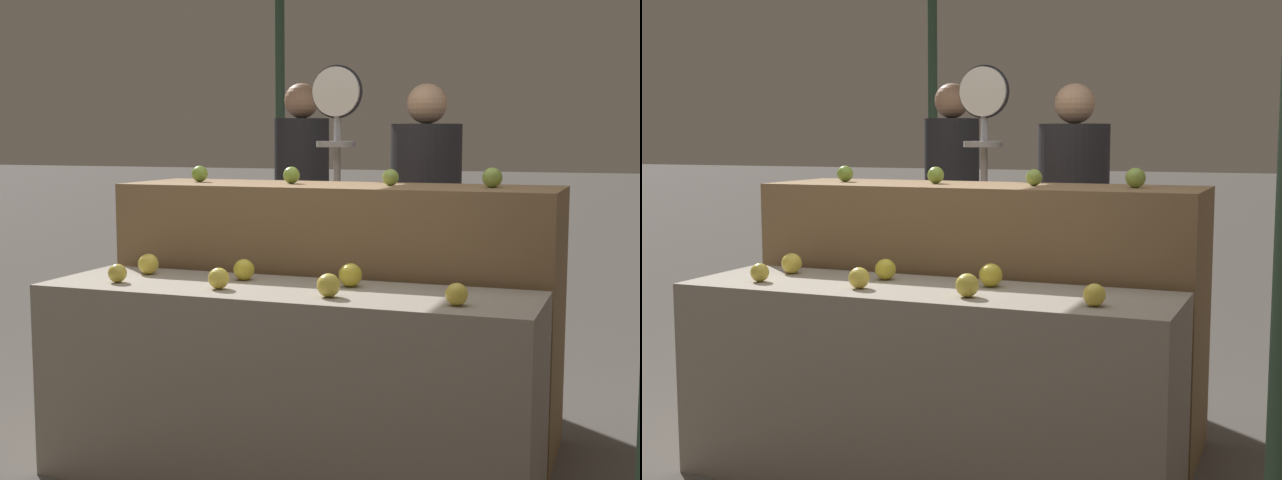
{
  "view_description": "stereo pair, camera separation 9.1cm",
  "coord_description": "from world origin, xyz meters",
  "views": [
    {
      "loc": [
        1.27,
        -3.04,
        1.33
      ],
      "look_at": [
        0.03,
        0.3,
        0.91
      ],
      "focal_mm": 50.0,
      "sensor_mm": 36.0,
      "label": 1
    },
    {
      "loc": [
        1.36,
        -3.01,
        1.33
      ],
      "look_at": [
        0.03,
        0.3,
        0.91
      ],
      "focal_mm": 50.0,
      "sensor_mm": 36.0,
      "label": 2
    }
  ],
  "objects": [
    {
      "name": "display_counter_front",
      "position": [
        0.0,
        0.0,
        0.38
      ],
      "size": [
        1.9,
        0.55,
        0.76
      ],
      "primitive_type": "cube",
      "color": "gray",
      "rests_on": "ground_plane"
    },
    {
      "name": "display_counter_back",
      "position": [
        0.0,
        0.6,
        0.56
      ],
      "size": [
        1.9,
        0.55,
        1.12
      ],
      "primitive_type": "cube",
      "color": "olive",
      "rests_on": "ground_plane"
    },
    {
      "name": "apple_front_0",
      "position": [
        -0.66,
        -0.11,
        0.79
      ],
      "size": [
        0.07,
        0.07,
        0.07
      ],
      "primitive_type": "sphere",
      "color": "gold",
      "rests_on": "display_counter_front"
    },
    {
      "name": "apple_front_1",
      "position": [
        -0.23,
        -0.1,
        0.8
      ],
      "size": [
        0.08,
        0.08,
        0.08
      ],
      "primitive_type": "sphere",
      "color": "yellow",
      "rests_on": "display_counter_front"
    },
    {
      "name": "apple_front_2",
      "position": [
        0.21,
        -0.12,
        0.8
      ],
      "size": [
        0.08,
        0.08,
        0.08
      ],
      "primitive_type": "sphere",
      "color": "gold",
      "rests_on": "display_counter_front"
    },
    {
      "name": "apple_front_3",
      "position": [
        0.67,
        -0.12,
        0.8
      ],
      "size": [
        0.08,
        0.08,
        0.08
      ],
      "primitive_type": "sphere",
      "color": "yellow",
      "rests_on": "display_counter_front"
    },
    {
      "name": "apple_front_4",
      "position": [
        -0.66,
        0.11,
        0.8
      ],
      "size": [
        0.08,
        0.08,
        0.08
      ],
      "primitive_type": "sphere",
      "color": "yellow",
      "rests_on": "display_counter_front"
    },
    {
      "name": "apple_front_5",
      "position": [
        -0.23,
        0.12,
        0.8
      ],
      "size": [
        0.08,
        0.08,
        0.08
      ],
      "primitive_type": "sphere",
      "color": "gold",
      "rests_on": "display_counter_front"
    },
    {
      "name": "apple_front_6",
      "position": [
        0.22,
        0.11,
        0.8
      ],
      "size": [
        0.09,
        0.09,
        0.09
      ],
      "primitive_type": "sphere",
      "color": "gold",
      "rests_on": "display_counter_front"
    },
    {
      "name": "apple_back_0",
      "position": [
        -0.68,
        0.6,
        1.15
      ],
      "size": [
        0.07,
        0.07,
        0.07
      ],
      "primitive_type": "sphere",
      "color": "#7AA338",
      "rests_on": "display_counter_back"
    },
    {
      "name": "apple_back_1",
      "position": [
        -0.22,
        0.61,
        1.15
      ],
      "size": [
        0.07,
        0.07,
        0.07
      ],
      "primitive_type": "sphere",
      "color": "#84AD3D",
      "rests_on": "display_counter_back"
    },
    {
      "name": "apple_back_2",
      "position": [
        0.23,
        0.61,
        1.15
      ],
      "size": [
        0.07,
        0.07,
        0.07
      ],
      "primitive_type": "sphere",
      "color": "#8EB247",
      "rests_on": "display_counter_back"
    },
    {
      "name": "apple_back_3",
      "position": [
        0.66,
        0.61,
        1.16
      ],
      "size": [
        0.08,
        0.08,
        0.08
      ],
      "primitive_type": "sphere",
      "color": "#8EB247",
      "rests_on": "display_counter_back"
    },
    {
      "name": "produce_scale",
      "position": [
        -0.24,
        1.27,
        1.22
      ],
      "size": [
        0.27,
        0.2,
        1.68
      ],
      "color": "#99999E",
      "rests_on": "ground_plane"
    },
    {
      "name": "person_vendor_at_scale",
      "position": [
        0.16,
        1.53,
        0.91
      ],
      "size": [
        0.47,
        0.47,
        1.6
      ],
      "rotation": [
        0.0,
        0.0,
        2.82
      ],
      "color": "#2D2D38",
      "rests_on": "ground_plane"
    },
    {
      "name": "person_customer_left",
      "position": [
        -0.77,
        2.12,
        0.95
      ],
      "size": [
        0.41,
        0.41,
        1.65
      ],
      "rotation": [
        0.0,
        0.0,
        3.37
      ],
      "color": "#2D2D38",
      "rests_on": "ground_plane"
    }
  ]
}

